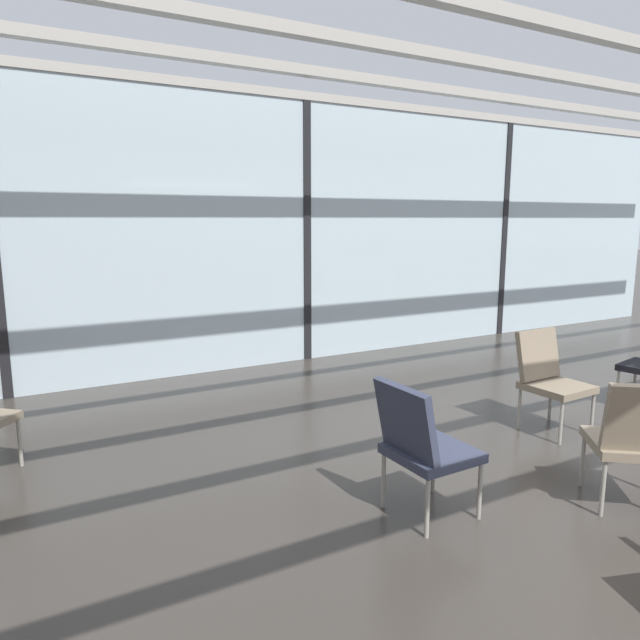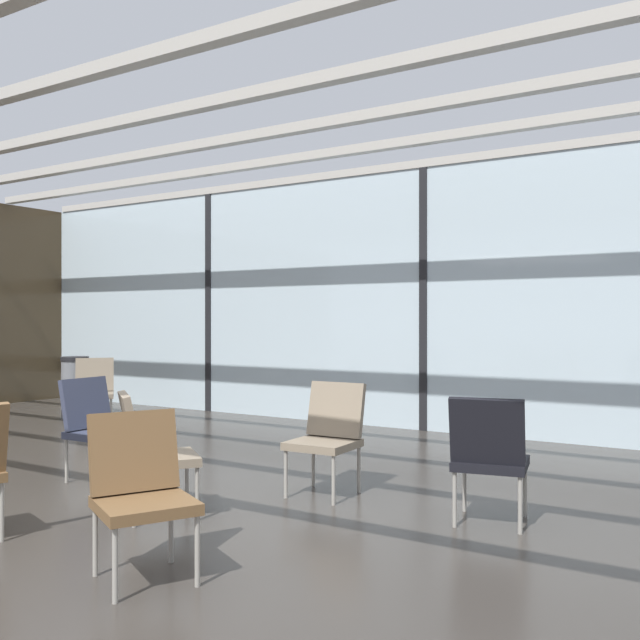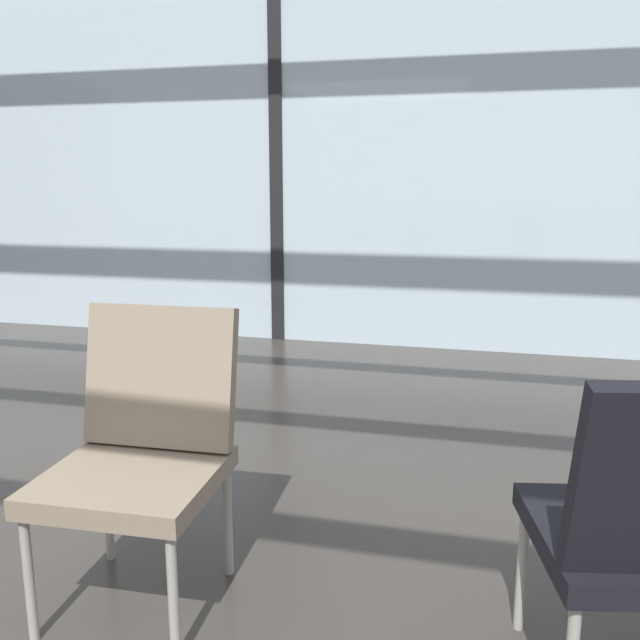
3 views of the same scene
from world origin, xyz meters
name	(u,v)px [view 1 (image 1 of 3)]	position (x,y,z in m)	size (l,w,h in m)	color
glass_curtain_wall	(306,234)	(0.00, 5.20, 1.63)	(14.00, 0.08, 3.27)	silver
window_mullion_1	(306,234)	(0.00, 5.20, 1.63)	(0.10, 0.12, 3.27)	black
window_mullion_2	(502,231)	(3.50, 5.20, 1.63)	(0.10, 0.12, 3.27)	black
ceiling_slats	(512,14)	(0.00, 1.90, 3.32)	(13.72, 6.72, 0.10)	#B7B2A8
parked_airplane	(187,218)	(-0.19, 9.84, 1.84)	(12.25, 3.69, 3.69)	silver
lounge_chair_2	(421,441)	(-1.31, 1.20, 0.49)	(0.54, 0.49, 0.87)	#33384C
lounge_chair_3	(549,375)	(0.64, 1.86, 0.49)	(0.50, 0.54, 0.87)	#7F705B
lounge_chair_6	(636,436)	(-0.07, 0.62, 0.49)	(0.70, 0.71, 0.87)	#7F705B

